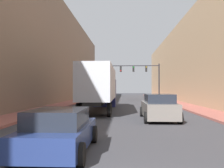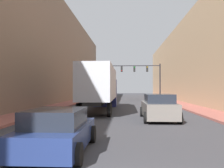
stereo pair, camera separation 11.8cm
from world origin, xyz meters
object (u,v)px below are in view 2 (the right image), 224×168
at_px(semi_truck, 101,86).
at_px(sedan_car, 57,131).
at_px(traffic_signal_gantry, 145,74).
at_px(suv_car, 159,107).

height_order(semi_truck, sedan_car, semi_truck).
xyz_separation_m(semi_truck, sedan_car, (0.10, -15.23, -1.56)).
relative_size(semi_truck, traffic_signal_gantry, 1.61).
bearing_deg(traffic_signal_gantry, semi_truck, -108.60).
bearing_deg(suv_car, semi_truck, 123.57).
distance_m(semi_truck, traffic_signal_gantry, 16.95).
bearing_deg(traffic_signal_gantry, sedan_car, -99.59).
height_order(semi_truck, traffic_signal_gantry, traffic_signal_gantry).
distance_m(semi_truck, suv_car, 8.21).
bearing_deg(semi_truck, suv_car, -56.43).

